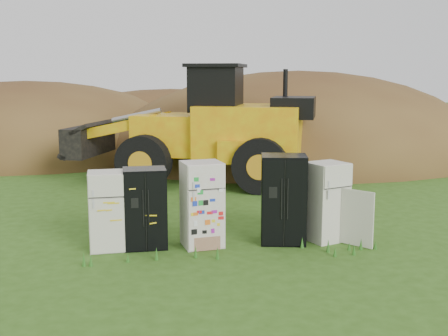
# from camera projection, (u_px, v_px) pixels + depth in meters

# --- Properties ---
(ground) EXTENTS (120.00, 120.00, 0.00)m
(ground) POSITION_uv_depth(u_px,v_px,m) (224.00, 244.00, 12.08)
(ground) COLOR #2F5115
(ground) RESTS_ON ground
(fridge_leftmost) EXTENTS (0.77, 0.75, 1.64)m
(fridge_leftmost) POSITION_uv_depth(u_px,v_px,m) (107.00, 211.00, 11.62)
(fridge_leftmost) COLOR beige
(fridge_leftmost) RESTS_ON ground
(fridge_black_side) EXTENTS (0.91, 0.74, 1.68)m
(fridge_black_side) POSITION_uv_depth(u_px,v_px,m) (145.00, 208.00, 11.75)
(fridge_black_side) COLOR black
(fridge_black_side) RESTS_ON ground
(fridge_sticker) EXTENTS (0.92, 0.87, 1.81)m
(fridge_sticker) POSITION_uv_depth(u_px,v_px,m) (202.00, 204.00, 11.83)
(fridge_sticker) COLOR silver
(fridge_sticker) RESTS_ON ground
(fridge_black_right) EXTENTS (1.09, 0.96, 1.91)m
(fridge_black_right) POSITION_uv_depth(u_px,v_px,m) (283.00, 199.00, 12.09)
(fridge_black_right) COLOR black
(fridge_black_right) RESTS_ON ground
(fridge_open_door) EXTENTS (1.00, 0.96, 1.73)m
(fridge_open_door) POSITION_uv_depth(u_px,v_px,m) (326.00, 202.00, 12.25)
(fridge_open_door) COLOR beige
(fridge_open_door) RESTS_ON ground
(wheel_loader) EXTENTS (8.82, 5.76, 3.96)m
(wheel_loader) POSITION_uv_depth(u_px,v_px,m) (187.00, 124.00, 18.74)
(wheel_loader) COLOR gold
(wheel_loader) RESTS_ON ground
(dirt_mound_right) EXTENTS (16.80, 12.32, 7.60)m
(dirt_mound_right) POSITION_uv_depth(u_px,v_px,m) (297.00, 158.00, 24.71)
(dirt_mound_right) COLOR #492C17
(dirt_mound_right) RESTS_ON ground
(dirt_mound_left) EXTENTS (16.24, 12.18, 6.71)m
(dirt_mound_left) POSITION_uv_depth(u_px,v_px,m) (29.00, 154.00, 26.09)
(dirt_mound_left) COLOR #492C17
(dirt_mound_left) RESTS_ON ground
(dirt_mound_back) EXTENTS (16.17, 10.78, 5.85)m
(dirt_mound_back) POSITION_uv_depth(u_px,v_px,m) (172.00, 146.00, 28.88)
(dirt_mound_back) COLOR #492C17
(dirt_mound_back) RESTS_ON ground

